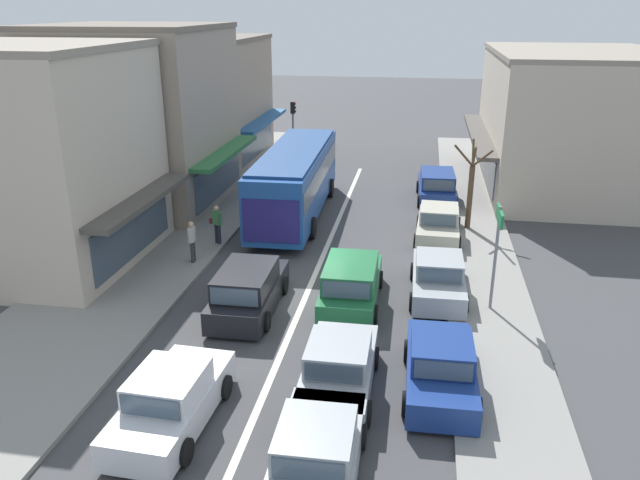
{
  "coord_description": "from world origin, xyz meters",
  "views": [
    {
      "loc": [
        3.68,
        -19.29,
        9.44
      ],
      "look_at": [
        0.11,
        2.21,
        1.2
      ],
      "focal_mm": 35.0,
      "sensor_mm": 36.0,
      "label": 1
    }
  ],
  "objects_px": {
    "wagon_behind_bus_mid": "(351,284)",
    "pedestrian_browsing_midblock": "(192,239)",
    "parked_sedan_kerb_second": "(438,278)",
    "directional_road_sign": "(498,235)",
    "sedan_behind_bus_near": "(339,369)",
    "parked_wagon_kerb_rear": "(437,187)",
    "pedestrian_with_handbag_near": "(217,222)",
    "wagon_queue_gap_filler": "(248,290)",
    "sedan_queue_far_back": "(171,401)",
    "sedan_adjacent_lane_trail": "(316,457)",
    "parked_sedan_kerb_third": "(438,224)",
    "parked_sedan_kerb_front": "(441,367)",
    "street_tree_right": "(470,189)",
    "city_bus": "(295,178)",
    "traffic_light_downstreet": "(293,125)"
  },
  "relations": [
    {
      "from": "wagon_behind_bus_mid",
      "to": "pedestrian_browsing_midblock",
      "type": "xyz_separation_m",
      "value": [
        -6.4,
        2.36,
        0.32
      ]
    },
    {
      "from": "parked_sedan_kerb_second",
      "to": "directional_road_sign",
      "type": "height_order",
      "value": "directional_road_sign"
    },
    {
      "from": "sedan_behind_bus_near",
      "to": "parked_wagon_kerb_rear",
      "type": "height_order",
      "value": "parked_wagon_kerb_rear"
    },
    {
      "from": "parked_wagon_kerb_rear",
      "to": "pedestrian_with_handbag_near",
      "type": "xyz_separation_m",
      "value": [
        -9.01,
        -8.06,
        0.32
      ]
    },
    {
      "from": "wagon_queue_gap_filler",
      "to": "sedan_queue_far_back",
      "type": "height_order",
      "value": "wagon_queue_gap_filler"
    },
    {
      "from": "sedan_adjacent_lane_trail",
      "to": "parked_sedan_kerb_third",
      "type": "distance_m",
      "value": 15.51
    },
    {
      "from": "pedestrian_with_handbag_near",
      "to": "directional_road_sign",
      "type": "bearing_deg",
      "value": -21.47
    },
    {
      "from": "parked_sedan_kerb_front",
      "to": "parked_wagon_kerb_rear",
      "type": "xyz_separation_m",
      "value": [
        0.05,
        17.02,
        0.08
      ]
    },
    {
      "from": "sedan_behind_bus_near",
      "to": "pedestrian_browsing_midblock",
      "type": "distance_m",
      "value": 10.01
    },
    {
      "from": "parked_sedan_kerb_second",
      "to": "street_tree_right",
      "type": "relative_size",
      "value": 1.06
    },
    {
      "from": "parked_sedan_kerb_second",
      "to": "city_bus",
      "type": "bearing_deg",
      "value": 130.34
    },
    {
      "from": "sedan_adjacent_lane_trail",
      "to": "traffic_light_downstreet",
      "type": "distance_m",
      "value": 26.18
    },
    {
      "from": "city_bus",
      "to": "sedan_queue_far_back",
      "type": "xyz_separation_m",
      "value": [
        0.26,
        -15.98,
        -1.22
      ]
    },
    {
      "from": "city_bus",
      "to": "sedan_behind_bus_near",
      "type": "bearing_deg",
      "value": -74.12
    },
    {
      "from": "sedan_queue_far_back",
      "to": "directional_road_sign",
      "type": "distance_m",
      "value": 11.04
    },
    {
      "from": "parked_wagon_kerb_rear",
      "to": "wagon_behind_bus_mid",
      "type": "bearing_deg",
      "value": -103.14
    },
    {
      "from": "traffic_light_downstreet",
      "to": "wagon_behind_bus_mid",
      "type": "bearing_deg",
      "value": -72.15
    },
    {
      "from": "sedan_behind_bus_near",
      "to": "parked_sedan_kerb_front",
      "type": "bearing_deg",
      "value": 12.06
    },
    {
      "from": "pedestrian_browsing_midblock",
      "to": "parked_sedan_kerb_front",
      "type": "bearing_deg",
      "value": -36.65
    },
    {
      "from": "pedestrian_with_handbag_near",
      "to": "pedestrian_browsing_midblock",
      "type": "distance_m",
      "value": 2.09
    },
    {
      "from": "wagon_queue_gap_filler",
      "to": "pedestrian_browsing_midblock",
      "type": "bearing_deg",
      "value": 132.95
    },
    {
      "from": "directional_road_sign",
      "to": "pedestrian_browsing_midblock",
      "type": "bearing_deg",
      "value": 169.03
    },
    {
      "from": "wagon_queue_gap_filler",
      "to": "parked_wagon_kerb_rear",
      "type": "distance_m",
      "value": 14.85
    },
    {
      "from": "parked_sedan_kerb_third",
      "to": "sedan_adjacent_lane_trail",
      "type": "bearing_deg",
      "value": -99.91
    },
    {
      "from": "wagon_queue_gap_filler",
      "to": "wagon_behind_bus_mid",
      "type": "xyz_separation_m",
      "value": [
        3.25,
        1.02,
        0.0
      ]
    },
    {
      "from": "traffic_light_downstreet",
      "to": "sedan_queue_far_back",
      "type": "bearing_deg",
      "value": -85.2
    },
    {
      "from": "wagon_queue_gap_filler",
      "to": "sedan_adjacent_lane_trail",
      "type": "height_order",
      "value": "wagon_queue_gap_filler"
    },
    {
      "from": "sedan_adjacent_lane_trail",
      "to": "directional_road_sign",
      "type": "xyz_separation_m",
      "value": [
        4.3,
        8.7,
        2.01
      ]
    },
    {
      "from": "parked_sedan_kerb_front",
      "to": "parked_sedan_kerb_second",
      "type": "xyz_separation_m",
      "value": [
        0.01,
        5.69,
        0.0
      ]
    },
    {
      "from": "directional_road_sign",
      "to": "pedestrian_browsing_midblock",
      "type": "distance_m",
      "value": 11.29
    },
    {
      "from": "directional_road_sign",
      "to": "city_bus",
      "type": "bearing_deg",
      "value": 133.67
    },
    {
      "from": "sedan_behind_bus_near",
      "to": "wagon_queue_gap_filler",
      "type": "xyz_separation_m",
      "value": [
        -3.53,
        4.07,
        0.08
      ]
    },
    {
      "from": "parked_sedan_kerb_front",
      "to": "parked_wagon_kerb_rear",
      "type": "bearing_deg",
      "value": 89.85
    },
    {
      "from": "sedan_queue_far_back",
      "to": "parked_sedan_kerb_front",
      "type": "distance_m",
      "value": 6.81
    },
    {
      "from": "wagon_queue_gap_filler",
      "to": "pedestrian_with_handbag_near",
      "type": "height_order",
      "value": "pedestrian_with_handbag_near"
    },
    {
      "from": "wagon_behind_bus_mid",
      "to": "parked_sedan_kerb_second",
      "type": "distance_m",
      "value": 3.1
    },
    {
      "from": "city_bus",
      "to": "wagon_queue_gap_filler",
      "type": "relative_size",
      "value": 2.41
    },
    {
      "from": "parked_sedan_kerb_front",
      "to": "pedestrian_with_handbag_near",
      "type": "xyz_separation_m",
      "value": [
        -8.96,
        8.96,
        0.4
      ]
    },
    {
      "from": "wagon_queue_gap_filler",
      "to": "directional_road_sign",
      "type": "relative_size",
      "value": 1.26
    },
    {
      "from": "parked_sedan_kerb_front",
      "to": "pedestrian_browsing_midblock",
      "type": "relative_size",
      "value": 2.6
    },
    {
      "from": "wagon_queue_gap_filler",
      "to": "street_tree_right",
      "type": "height_order",
      "value": "street_tree_right"
    },
    {
      "from": "sedan_adjacent_lane_trail",
      "to": "pedestrian_with_handbag_near",
      "type": "distance_m",
      "value": 14.39
    },
    {
      "from": "parked_wagon_kerb_rear",
      "to": "pedestrian_with_handbag_near",
      "type": "relative_size",
      "value": 2.8
    },
    {
      "from": "city_bus",
      "to": "parked_wagon_kerb_rear",
      "type": "height_order",
      "value": "city_bus"
    },
    {
      "from": "parked_sedan_kerb_front",
      "to": "pedestrian_with_handbag_near",
      "type": "relative_size",
      "value": 2.6
    },
    {
      "from": "parked_sedan_kerb_second",
      "to": "pedestrian_with_handbag_near",
      "type": "height_order",
      "value": "pedestrian_with_handbag_near"
    },
    {
      "from": "pedestrian_browsing_midblock",
      "to": "sedan_behind_bus_near",
      "type": "bearing_deg",
      "value": -48.13
    },
    {
      "from": "city_bus",
      "to": "pedestrian_with_handbag_near",
      "type": "bearing_deg",
      "value": -118.1
    },
    {
      "from": "sedan_behind_bus_near",
      "to": "parked_wagon_kerb_rear",
      "type": "relative_size",
      "value": 0.92
    },
    {
      "from": "wagon_queue_gap_filler",
      "to": "sedan_adjacent_lane_trail",
      "type": "xyz_separation_m",
      "value": [
        3.52,
        -7.45,
        -0.08
      ]
    }
  ]
}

